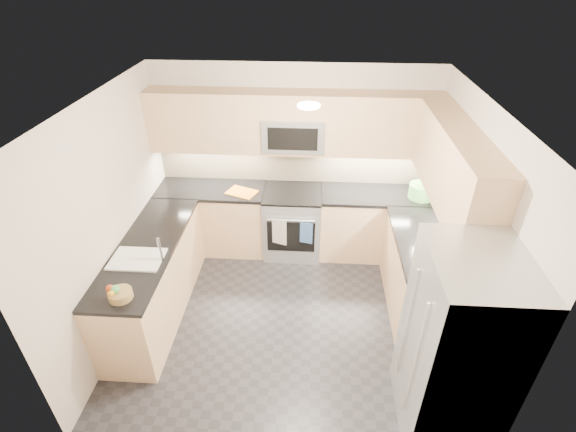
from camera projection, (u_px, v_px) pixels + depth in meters
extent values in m
cube|color=#242328|center=(286.00, 315.00, 4.87)|extent=(3.60, 3.20, 0.00)
cube|color=beige|center=(285.00, 104.00, 3.53)|extent=(3.60, 3.20, 0.02)
cube|color=beige|center=(294.00, 160.00, 5.55)|extent=(3.60, 0.02, 2.50)
cube|color=beige|center=(270.00, 356.00, 2.85)|extent=(3.60, 0.02, 2.50)
cube|color=beige|center=(112.00, 220.00, 4.30)|extent=(0.02, 3.20, 2.50)
cube|color=beige|center=(468.00, 233.00, 4.10)|extent=(0.02, 3.20, 2.50)
cube|color=#DDB385|center=(214.00, 219.00, 5.79)|extent=(1.42, 0.60, 0.90)
cube|color=#DDB385|center=(372.00, 225.00, 5.67)|extent=(1.42, 0.60, 0.90)
cube|color=#DDB385|center=(420.00, 283.00, 4.68)|extent=(0.60, 1.70, 0.90)
cube|color=#DDB385|center=(154.00, 280.00, 4.71)|extent=(0.60, 2.00, 0.90)
cube|color=black|center=(211.00, 190.00, 5.53)|extent=(1.42, 0.63, 0.04)
cube|color=black|center=(376.00, 195.00, 5.41)|extent=(1.42, 0.63, 0.04)
cube|color=black|center=(428.00, 249.00, 4.42)|extent=(0.63, 1.70, 0.04)
cube|color=black|center=(146.00, 247.00, 4.46)|extent=(0.63, 2.00, 0.04)
cube|color=#DDB385|center=(294.00, 123.00, 5.09)|extent=(3.60, 0.35, 0.75)
cube|color=#DDB385|center=(455.00, 167.00, 4.04)|extent=(0.35, 1.95, 0.75)
cube|color=tan|center=(294.00, 163.00, 5.58)|extent=(3.60, 0.01, 0.51)
cube|color=tan|center=(454.00, 213.00, 4.51)|extent=(0.01, 2.30, 0.51)
cube|color=#A9ACB1|center=(292.00, 223.00, 5.70)|extent=(0.76, 0.65, 0.91)
cube|color=black|center=(293.00, 193.00, 5.46)|extent=(0.76, 0.65, 0.03)
cube|color=black|center=(291.00, 237.00, 5.43)|extent=(0.62, 0.02, 0.45)
cylinder|color=#B2B5BA|center=(291.00, 220.00, 5.27)|extent=(0.60, 0.02, 0.02)
cube|color=gray|center=(294.00, 133.00, 5.14)|extent=(0.76, 0.40, 0.40)
cube|color=black|center=(293.00, 139.00, 4.97)|extent=(0.60, 0.01, 0.28)
cube|color=#ACB0B4|center=(456.00, 348.00, 3.34)|extent=(0.70, 0.90, 1.80)
cylinder|color=#B2B5BA|center=(415.00, 360.00, 3.18)|extent=(0.02, 0.02, 1.20)
cylinder|color=#B2B5BA|center=(406.00, 325.00, 3.49)|extent=(0.02, 0.02, 1.20)
cube|color=white|center=(138.00, 264.00, 4.27)|extent=(0.52, 0.38, 0.16)
cylinder|color=silver|center=(160.00, 250.00, 4.15)|extent=(0.03, 0.03, 0.28)
cylinder|color=#529F44|center=(421.00, 191.00, 5.27)|extent=(0.39, 0.39, 0.18)
cube|color=orange|center=(242.00, 192.00, 5.42)|extent=(0.45, 0.38, 0.01)
cylinder|color=#A6834D|center=(120.00, 295.00, 3.75)|extent=(0.23, 0.23, 0.08)
sphere|color=#B33914|center=(110.00, 289.00, 3.71)|extent=(0.07, 0.07, 0.07)
sphere|color=#4AAD51|center=(115.00, 289.00, 3.70)|extent=(0.08, 0.08, 0.08)
cube|color=silver|center=(279.00, 232.00, 5.35)|extent=(0.19, 0.08, 0.37)
cube|color=#345491|center=(306.00, 233.00, 5.33)|extent=(0.16, 0.05, 0.31)
sphere|color=orange|center=(111.00, 294.00, 3.66)|extent=(0.06, 0.06, 0.06)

